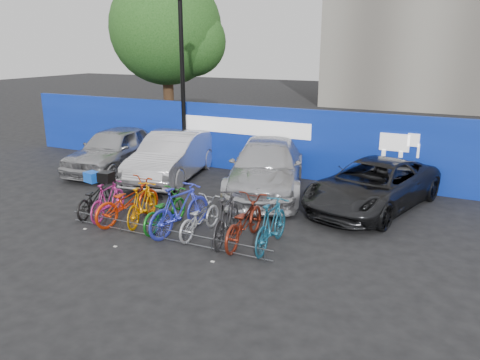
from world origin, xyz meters
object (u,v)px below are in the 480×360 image
Objects in this scene: car_1 at (173,156)px; bike_2 at (128,201)px; car_2 at (267,167)px; car_3 at (373,185)px; bike_0 at (94,198)px; lamppost at (183,80)px; bike_5 at (180,209)px; tree at (171,31)px; bike_3 at (142,204)px; bike_9 at (271,225)px; bike_6 at (200,217)px; bike_4 at (165,210)px; bike_7 at (227,218)px; bike_rack at (164,234)px; bike_8 at (244,221)px; bike_1 at (108,200)px; car_0 at (115,149)px.

car_1 is 2.30× the size of bike_2.
car_2 is 1.11× the size of car_3.
lamppost is at bearing -98.02° from bike_0.
bike_0 is 0.85× the size of bike_5.
bike_3 is (5.64, -9.96, -4.55)m from tree.
bike_3 is at bearing -1.10° from bike_9.
lamppost is 7.13m from bike_6.
bike_7 is at bearing 177.30° from bike_4.
bike_9 is (5.22, 0.02, 0.11)m from bike_0.
tree reaches higher than bike_6.
car_3 is 7.75m from bike_0.
tree is 8.39m from car_1.
bike_9 is (3.59, 0.02, 0.05)m from bike_3.
bike_rack is at bearing -115.46° from car_3.
lamppost is 7.55m from bike_7.
car_2 is (7.45, -6.00, -4.28)m from tree.
car_2 is at bearing -90.58° from bike_7.
bike_5 is at bearing 1.91° from bike_8.
tree is 3.73× the size of bike_2.
car_3 reaches higher than bike_1.
car_2 is at bearing 81.77° from bike_rack.
car_0 is 0.95× the size of car_3.
bike_9 reaches higher than bike_2.
car_1 is at bearing -7.25° from car_0.
bike_2 is 1.21× the size of bike_3.
bike_5 is at bearing -172.08° from bike_2.
tree is 4.03× the size of bike_7.
bike_rack is at bearing -61.93° from lamppost.
bike_4 is 0.95× the size of bike_7.
tree reaches higher than bike_5.
bike_0 is 1.00× the size of bike_3.
bike_4 is 2.88m from bike_9.
bike_8 is (1.77, 0.70, 0.38)m from bike_rack.
bike_5 is (-0.57, -4.09, -0.18)m from car_2.
bike_8 is (1.17, 0.04, 0.08)m from bike_6.
bike_1 is 3.57m from bike_7.
bike_2 is at bearing -6.92° from bike_3.
lamppost is 8.20m from bike_9.
bike_8 is at bearing -49.37° from tree.
bike_rack is at bearing 14.04° from bike_7.
car_0 reaches higher than bike_5.
car_0 is 4.75m from bike_0.
bike_4 is 2.19m from bike_8.
car_0 reaches higher than bike_3.
lamppost is at bearing 143.23° from car_2.
car_0 is 0.96× the size of car_1.
lamppost is 4.79m from car_2.
bike_3 is at bearing -77.96° from car_1.
tree is 14.29m from bike_9.
lamppost is 7.48m from bike_rack.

